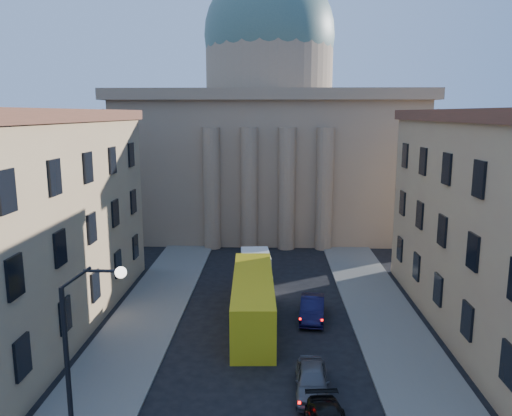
# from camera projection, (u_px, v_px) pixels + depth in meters

# --- Properties ---
(sidewalk_left) EXTENTS (5.00, 60.00, 0.15)m
(sidewalk_left) POSITION_uv_depth(u_px,v_px,m) (123.00, 355.00, 30.11)
(sidewalk_left) COLOR #62605A
(sidewalk_left) RESTS_ON ground
(sidewalk_right) EXTENTS (5.00, 60.00, 0.15)m
(sidewalk_right) POSITION_uv_depth(u_px,v_px,m) (407.00, 359.00, 29.57)
(sidewalk_right) COLOR #62605A
(sidewalk_right) RESTS_ON ground
(church) EXTENTS (68.02, 28.76, 36.60)m
(church) POSITION_uv_depth(u_px,v_px,m) (269.00, 133.00, 64.42)
(church) COLOR #8C7056
(church) RESTS_ON ground
(building_left) EXTENTS (11.60, 26.60, 14.70)m
(building_left) POSITION_uv_depth(u_px,v_px,m) (8.00, 221.00, 32.92)
(building_left) COLOR tan
(building_left) RESTS_ON ground
(street_lamp) EXTENTS (2.62, 0.44, 8.83)m
(street_lamp) POSITION_uv_depth(u_px,v_px,m) (80.00, 354.00, 19.26)
(street_lamp) COLOR black
(street_lamp) RESTS_ON ground
(car_right_far) EXTENTS (1.95, 4.44, 1.49)m
(car_right_far) POSITION_uv_depth(u_px,v_px,m) (312.00, 380.00, 25.99)
(car_right_far) COLOR #4F4F54
(car_right_far) RESTS_ON ground
(car_right_distant) EXTENTS (2.16, 4.89, 1.56)m
(car_right_distant) POSITION_uv_depth(u_px,v_px,m) (312.00, 308.00, 35.46)
(car_right_distant) COLOR black
(car_right_distant) RESTS_ON ground
(city_bus) EXTENTS (3.22, 12.06, 3.37)m
(city_bus) POSITION_uv_depth(u_px,v_px,m) (253.00, 299.00, 34.45)
(city_bus) COLOR gold
(city_bus) RESTS_ON ground
(box_truck) EXTENTS (2.77, 5.94, 3.16)m
(box_truck) POSITION_uv_depth(u_px,v_px,m) (256.00, 275.00, 40.41)
(box_truck) COLOR silver
(box_truck) RESTS_ON ground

